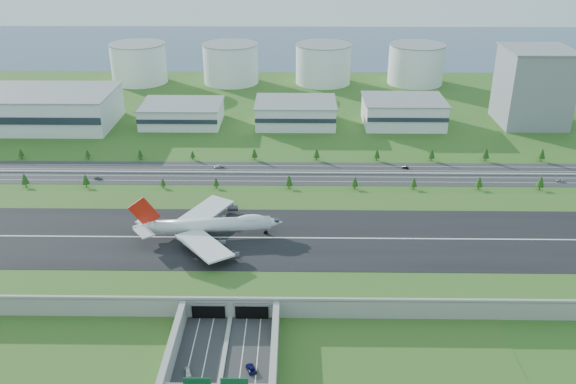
{
  "coord_description": "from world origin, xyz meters",
  "views": [
    {
      "loc": [
        25.44,
        -246.52,
        146.13
      ],
      "look_at": [
        21.5,
        35.0,
        15.38
      ],
      "focal_mm": 38.0,
      "sensor_mm": 36.0,
      "label": 1
    }
  ],
  "objects_px": {
    "car_6": "(560,180)",
    "office_tower": "(533,87)",
    "boeing_747": "(208,225)",
    "car_4": "(98,178)",
    "fuel_tank_a": "(139,63)",
    "car_2": "(251,368)",
    "car_0": "(188,372)",
    "car_7": "(219,166)",
    "car_5": "(405,167)"
  },
  "relations": [
    {
      "from": "boeing_747",
      "to": "car_6",
      "type": "relative_size",
      "value": 13.4
    },
    {
      "from": "boeing_747",
      "to": "car_7",
      "type": "xyz_separation_m",
      "value": [
        -8.06,
        102.46,
        -13.16
      ]
    },
    {
      "from": "office_tower",
      "to": "car_4",
      "type": "xyz_separation_m",
      "value": [
        -292.53,
        -110.5,
        -26.54
      ]
    },
    {
      "from": "fuel_tank_a",
      "to": "car_4",
      "type": "height_order",
      "value": "fuel_tank_a"
    },
    {
      "from": "car_4",
      "to": "car_7",
      "type": "relative_size",
      "value": 0.83
    },
    {
      "from": "fuel_tank_a",
      "to": "car_6",
      "type": "relative_size",
      "value": 9.56
    },
    {
      "from": "car_2",
      "to": "car_7",
      "type": "xyz_separation_m",
      "value": [
        -32.98,
        183.82,
        0.03
      ]
    },
    {
      "from": "boeing_747",
      "to": "car_6",
      "type": "xyz_separation_m",
      "value": [
        196.47,
        83.67,
        -13.29
      ]
    },
    {
      "from": "fuel_tank_a",
      "to": "boeing_747",
      "type": "xyz_separation_m",
      "value": [
        105.26,
        -308.86,
        -3.36
      ]
    },
    {
      "from": "fuel_tank_a",
      "to": "car_6",
      "type": "bearing_deg",
      "value": -36.73
    },
    {
      "from": "car_0",
      "to": "car_2",
      "type": "xyz_separation_m",
      "value": [
        21.7,
        2.16,
        -0.04
      ]
    },
    {
      "from": "car_0",
      "to": "car_6",
      "type": "height_order",
      "value": "car_0"
    },
    {
      "from": "boeing_747",
      "to": "car_4",
      "type": "distance_m",
      "value": 114.78
    },
    {
      "from": "car_5",
      "to": "car_2",
      "type": "bearing_deg",
      "value": -7.9
    },
    {
      "from": "car_2",
      "to": "car_6",
      "type": "bearing_deg",
      "value": -158.25
    },
    {
      "from": "office_tower",
      "to": "car_7",
      "type": "relative_size",
      "value": 9.33
    },
    {
      "from": "car_4",
      "to": "car_5",
      "type": "distance_m",
      "value": 186.96
    },
    {
      "from": "fuel_tank_a",
      "to": "car_7",
      "type": "xyz_separation_m",
      "value": [
        97.2,
        -206.4,
        -16.52
      ]
    },
    {
      "from": "fuel_tank_a",
      "to": "car_2",
      "type": "xyz_separation_m",
      "value": [
        130.18,
        -390.22,
        -16.56
      ]
    },
    {
      "from": "car_5",
      "to": "office_tower",
      "type": "bearing_deg",
      "value": 147.02
    },
    {
      "from": "car_4",
      "to": "car_6",
      "type": "bearing_deg",
      "value": -84.76
    },
    {
      "from": "car_6",
      "to": "car_7",
      "type": "relative_size",
      "value": 0.89
    },
    {
      "from": "boeing_747",
      "to": "car_7",
      "type": "distance_m",
      "value": 103.62
    },
    {
      "from": "fuel_tank_a",
      "to": "car_5",
      "type": "distance_m",
      "value": 297.27
    },
    {
      "from": "car_2",
      "to": "car_4",
      "type": "distance_m",
      "value": 194.12
    },
    {
      "from": "boeing_747",
      "to": "car_4",
      "type": "relative_size",
      "value": 14.27
    },
    {
      "from": "car_7",
      "to": "fuel_tank_a",
      "type": "bearing_deg",
      "value": -171.39
    },
    {
      "from": "car_6",
      "to": "car_7",
      "type": "bearing_deg",
      "value": 84.49
    },
    {
      "from": "office_tower",
      "to": "car_6",
      "type": "xyz_separation_m",
      "value": [
        -18.27,
        -110.19,
        -26.65
      ]
    },
    {
      "from": "office_tower",
      "to": "fuel_tank_a",
      "type": "distance_m",
      "value": 340.18
    },
    {
      "from": "car_5",
      "to": "car_6",
      "type": "relative_size",
      "value": 0.77
    },
    {
      "from": "office_tower",
      "to": "car_7",
      "type": "xyz_separation_m",
      "value": [
        -222.8,
        -91.4,
        -26.52
      ]
    },
    {
      "from": "car_2",
      "to": "car_6",
      "type": "height_order",
      "value": "car_2"
    },
    {
      "from": "car_5",
      "to": "car_7",
      "type": "height_order",
      "value": "car_7"
    },
    {
      "from": "car_6",
      "to": "office_tower",
      "type": "bearing_deg",
      "value": -9.67
    },
    {
      "from": "car_4",
      "to": "fuel_tank_a",
      "type": "bearing_deg",
      "value": 12.12
    },
    {
      "from": "fuel_tank_a",
      "to": "boeing_747",
      "type": "height_order",
      "value": "fuel_tank_a"
    },
    {
      "from": "car_6",
      "to": "car_0",
      "type": "bearing_deg",
      "value": 130.6
    },
    {
      "from": "car_2",
      "to": "car_7",
      "type": "relative_size",
      "value": 1.0
    },
    {
      "from": "office_tower",
      "to": "fuel_tank_a",
      "type": "height_order",
      "value": "office_tower"
    },
    {
      "from": "office_tower",
      "to": "car_5",
      "type": "distance_m",
      "value": 142.81
    },
    {
      "from": "fuel_tank_a",
      "to": "boeing_747",
      "type": "relative_size",
      "value": 0.71
    },
    {
      "from": "office_tower",
      "to": "boeing_747",
      "type": "distance_m",
      "value": 289.61
    },
    {
      "from": "car_4",
      "to": "car_7",
      "type": "distance_m",
      "value": 72.3
    },
    {
      "from": "office_tower",
      "to": "car_6",
      "type": "height_order",
      "value": "office_tower"
    },
    {
      "from": "office_tower",
      "to": "car_0",
      "type": "height_order",
      "value": "office_tower"
    },
    {
      "from": "boeing_747",
      "to": "car_0",
      "type": "xyz_separation_m",
      "value": [
        3.22,
        -83.53,
        -13.16
      ]
    },
    {
      "from": "car_2",
      "to": "car_5",
      "type": "relative_size",
      "value": 1.47
    },
    {
      "from": "office_tower",
      "to": "car_5",
      "type": "bearing_deg",
      "value": -139.43
    },
    {
      "from": "car_0",
      "to": "car_4",
      "type": "distance_m",
      "value": 185.51
    }
  ]
}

